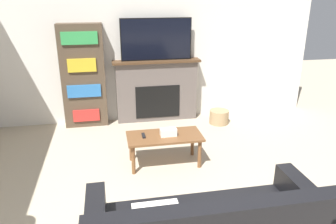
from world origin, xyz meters
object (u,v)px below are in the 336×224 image
at_px(fireplace, 157,90).
at_px(tv, 156,39).
at_px(storage_basket, 219,117).
at_px(coffee_table, 165,139).
at_px(bookshelf, 83,76).

bearing_deg(fireplace, tv, -90.00).
distance_m(fireplace, storage_basket, 1.24).
bearing_deg(fireplace, coffee_table, -95.55).
bearing_deg(storage_basket, coffee_table, -133.87).
bearing_deg(bookshelf, tv, 0.12).
bearing_deg(coffee_table, bookshelf, 123.39).
height_order(bookshelf, storage_basket, bookshelf).
height_order(tv, coffee_table, tv).
relative_size(bookshelf, storage_basket, 5.17).
relative_size(tv, coffee_table, 1.22).
height_order(fireplace, coffee_table, fireplace).
distance_m(fireplace, coffee_table, 1.74).
distance_m(coffee_table, bookshelf, 2.10).
distance_m(tv, bookshelf, 1.42).
distance_m(bookshelf, storage_basket, 2.52).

